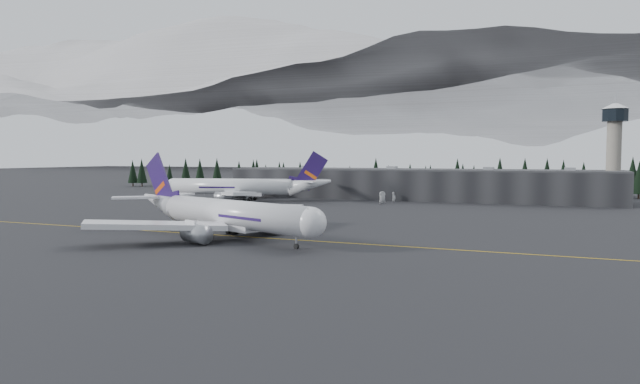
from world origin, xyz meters
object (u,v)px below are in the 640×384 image
at_px(terminal, 415,184).
at_px(jet_main, 220,213).
at_px(gse_vehicle_a, 382,202).
at_px(jet_parked, 246,187).
at_px(gse_vehicle_b, 394,200).
at_px(control_tower, 614,142).

xyz_separation_m(terminal, jet_main, (-14.40, -129.04, -0.94)).
relative_size(terminal, gse_vehicle_a, 33.84).
xyz_separation_m(jet_parked, gse_vehicle_a, (54.36, 7.68, -5.01)).
bearing_deg(jet_parked, gse_vehicle_a, 172.98).
height_order(jet_parked, gse_vehicle_b, jet_parked).
bearing_deg(control_tower, jet_main, -124.10).
distance_m(control_tower, gse_vehicle_b, 84.98).
bearing_deg(terminal, jet_main, -96.37).
bearing_deg(jet_main, gse_vehicle_b, 105.99).
relative_size(control_tower, jet_main, 0.60).
bearing_deg(terminal, jet_parked, -147.52).
bearing_deg(gse_vehicle_a, terminal, 58.80).
xyz_separation_m(terminal, jet_parked, (-59.75, -38.03, -0.63)).
relative_size(control_tower, gse_vehicle_b, 9.82).
xyz_separation_m(jet_main, gse_vehicle_a, (9.02, 98.69, -4.70)).
height_order(gse_vehicle_a, gse_vehicle_b, gse_vehicle_a).
relative_size(gse_vehicle_a, gse_vehicle_b, 1.23).
bearing_deg(gse_vehicle_a, jet_main, -116.35).
relative_size(jet_main, gse_vehicle_b, 16.24).
distance_m(terminal, jet_main, 129.85).
height_order(terminal, control_tower, control_tower).
distance_m(control_tower, jet_parked, 141.97).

